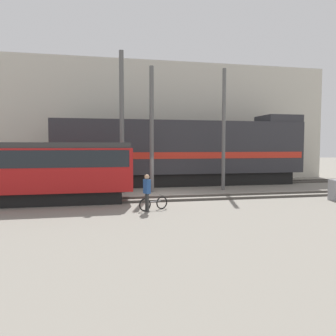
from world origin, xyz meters
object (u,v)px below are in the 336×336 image
freight_locomotive (183,152)px  person (147,189)px  bicycle (154,204)px  streetcar (40,169)px  utility_pole_center (152,130)px  utility_pole_right (224,130)px  utility_pole_left (122,123)px

freight_locomotive → person: (-4.39, -10.17, -1.57)m
person → bicycle: bearing=39.5°
streetcar → utility_pole_center: (6.64, 3.45, 2.35)m
freight_locomotive → person: size_ratio=11.07×
person → freight_locomotive: bearing=66.6°
streetcar → person: bearing=-31.4°
bicycle → person: person is taller
bicycle → utility_pole_right: 9.71m
freight_locomotive → bicycle: 10.91m
utility_pole_left → utility_pole_center: 2.06m
person → utility_pole_left: 7.66m
streetcar → bicycle: (5.72, -2.97, -1.58)m
utility_pole_left → utility_pole_right: size_ratio=1.10×
bicycle → person: (-0.37, -0.30, 0.78)m
utility_pole_center → utility_pole_right: 5.19m
utility_pole_right → freight_locomotive: bearing=121.0°
utility_pole_center → utility_pole_left: bearing=-180.0°
utility_pole_center → utility_pole_right: utility_pole_right is taller
bicycle → person: 0.91m
utility_pole_left → streetcar: bearing=-143.3°
utility_pole_center → streetcar: bearing=-152.6°
utility_pole_left → utility_pole_center: bearing=0.0°
bicycle → freight_locomotive: bearing=67.8°
freight_locomotive → streetcar: bearing=-144.7°
utility_pole_left → freight_locomotive: bearing=33.9°
freight_locomotive → utility_pole_center: (-3.11, -3.45, 1.59)m
utility_pole_right → bicycle: bearing=-133.6°
bicycle → utility_pole_right: (6.10, 6.42, 3.98)m
utility_pole_right → utility_pole_center: bearing=180.0°
utility_pole_right → person: bearing=-133.9°
bicycle → utility_pole_right: bearing=46.4°
bicycle → utility_pole_left: bearing=99.7°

